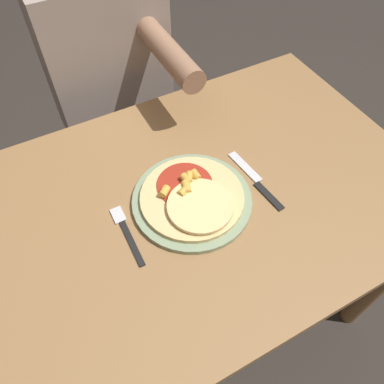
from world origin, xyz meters
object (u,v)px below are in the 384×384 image
(plate, at_px, (192,200))
(person_diner, at_px, (111,79))
(knife, at_px, (256,181))
(dining_table, at_px, (185,226))
(pizza, at_px, (193,197))
(fork, at_px, (126,231))

(plate, xyz_separation_m, person_diner, (0.01, 0.63, -0.05))
(knife, bearing_deg, person_diner, 104.30)
(dining_table, height_order, person_diner, person_diner)
(knife, bearing_deg, dining_table, 170.18)
(dining_table, distance_m, person_diner, 0.62)
(person_diner, bearing_deg, plate, -91.18)
(plate, bearing_deg, person_diner, 88.82)
(plate, bearing_deg, dining_table, 143.44)
(plate, relative_size, person_diner, 0.24)
(pizza, relative_size, fork, 1.46)
(plate, relative_size, fork, 1.70)
(plate, height_order, pizza, pizza)
(fork, bearing_deg, plate, 1.28)
(plate, bearing_deg, fork, -178.72)
(dining_table, xyz_separation_m, plate, (0.02, -0.01, 0.12))
(dining_table, relative_size, pizza, 4.93)
(fork, bearing_deg, knife, -2.82)
(fork, height_order, person_diner, person_diner)
(plate, bearing_deg, knife, -6.89)
(fork, relative_size, person_diner, 0.14)
(plate, bearing_deg, pizza, -93.60)
(pizza, bearing_deg, person_diner, 88.80)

